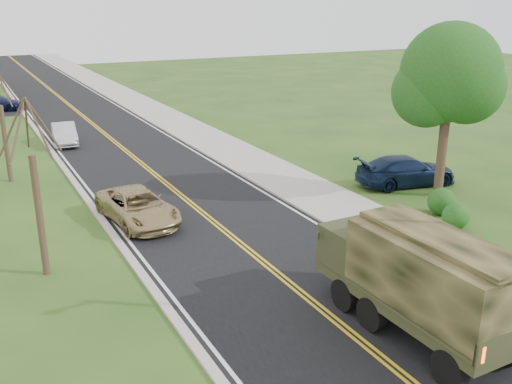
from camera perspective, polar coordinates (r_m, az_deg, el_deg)
ground at (r=15.41m, az=14.40°, el=-17.33°), size 160.00×160.00×0.00m
road at (r=50.55m, az=-17.31°, el=7.58°), size 8.00×120.00×0.01m
curb_right at (r=51.43m, az=-12.75°, el=8.20°), size 0.30×120.00×0.12m
sidewalk_right at (r=51.90m, az=-10.87°, el=8.40°), size 3.20×120.00×0.10m
curb_left at (r=49.99m, az=-22.00°, el=7.01°), size 0.30×120.00×0.10m
leafy_tree at (r=27.66m, az=18.79°, el=10.54°), size 4.83×4.50×8.10m
bare_tree_a at (r=20.06m, az=-21.00°, el=-0.91°), size 1.93×2.26×6.08m
bare_tree_b at (r=31.69m, az=-23.85°, el=5.28°), size 1.83×2.14×5.73m
military_truck at (r=16.27m, az=16.07°, el=-7.94°), size 2.33×6.43×3.18m
suv_champagne at (r=24.47m, az=-11.75°, el=-1.45°), size 2.82×5.13×1.36m
sedan_silver at (r=39.40m, az=-18.61°, el=5.53°), size 1.80×4.18×1.34m
pickup_navy at (r=29.81m, az=14.76°, el=2.07°), size 5.44×2.99×1.49m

